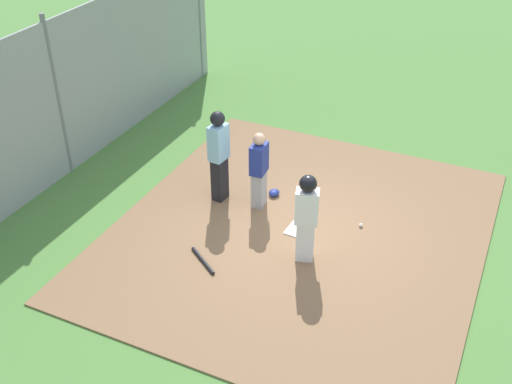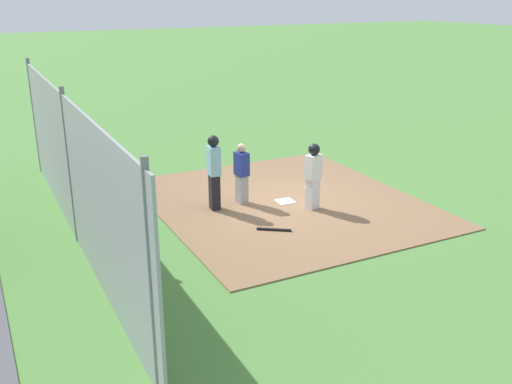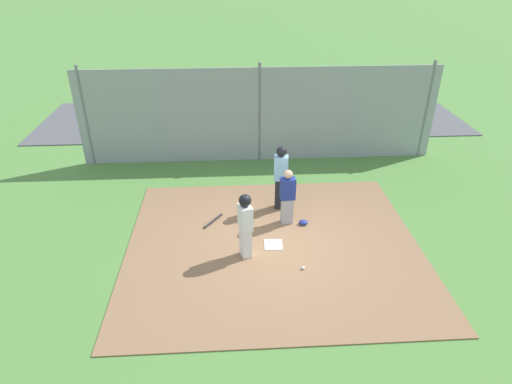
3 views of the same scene
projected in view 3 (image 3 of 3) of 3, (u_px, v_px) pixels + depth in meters
ground_plane at (273, 246)px, 10.84m from camera, size 140.00×140.00×0.00m
dirt_infield at (273, 245)px, 10.84m from camera, size 7.20×6.40×0.03m
home_plate at (273, 245)px, 10.83m from camera, size 0.47×0.47×0.02m
catcher at (287, 196)px, 11.35m from camera, size 0.40×0.29×1.55m
umpire at (281, 176)px, 11.94m from camera, size 0.41×0.30×1.87m
runner at (245, 222)px, 10.01m from camera, size 0.36×0.44×1.66m
baseball_bat at (213, 221)px, 11.75m from camera, size 0.50×0.68×0.06m
catcher_mask at (303, 222)px, 11.62m from camera, size 0.24×0.20×0.12m
baseball at (303, 268)px, 9.98m from camera, size 0.07×0.07×0.07m
backstop_fence at (259, 115)px, 14.60m from camera, size 12.00×0.10×3.35m
parking_lot at (253, 118)px, 19.10m from camera, size 18.00×5.20×0.04m
parked_car_red at (267, 110)px, 18.27m from camera, size 4.38×2.27×1.28m
parked_car_blue at (179, 105)px, 18.78m from camera, size 4.39×2.30×1.28m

